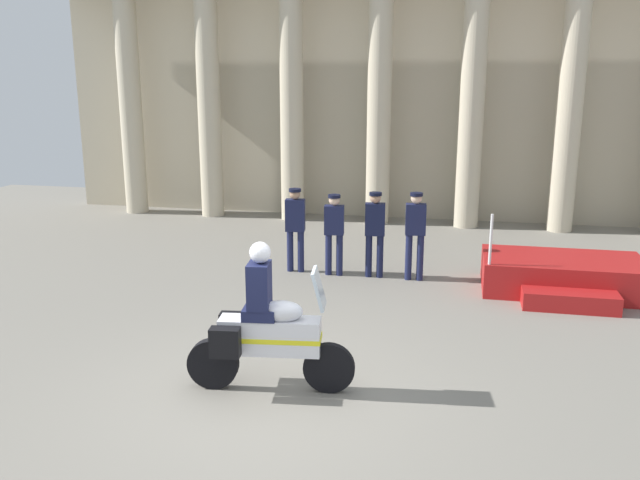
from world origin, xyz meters
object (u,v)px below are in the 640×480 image
(officer_in_row_0, at_px, (295,223))
(officer_in_row_2, at_px, (375,228))
(reviewing_stand, at_px, (563,276))
(motorcycle_with_rider, at_px, (264,330))
(officer_in_row_3, at_px, (415,229))
(officer_in_row_1, at_px, (334,228))

(officer_in_row_0, xyz_separation_m, officer_in_row_2, (1.60, -0.05, -0.00))
(reviewing_stand, relative_size, motorcycle_with_rider, 1.35)
(officer_in_row_3, xyz_separation_m, motorcycle_with_rider, (-1.48, -5.02, -0.21))
(officer_in_row_1, xyz_separation_m, motorcycle_with_rider, (0.10, -5.03, -0.16))
(officer_in_row_1, distance_m, officer_in_row_2, 0.80)
(officer_in_row_0, relative_size, officer_in_row_2, 1.01)
(officer_in_row_0, xyz_separation_m, officer_in_row_1, (0.80, -0.08, -0.04))
(reviewing_stand, height_order, officer_in_row_0, officer_in_row_0)
(reviewing_stand, xyz_separation_m, officer_in_row_3, (-2.69, 0.20, 0.71))
(officer_in_row_0, distance_m, officer_in_row_2, 1.60)
(officer_in_row_0, xyz_separation_m, motorcycle_with_rider, (0.90, -5.11, -0.20))
(officer_in_row_0, height_order, officer_in_row_3, officer_in_row_3)
(motorcycle_with_rider, bearing_deg, officer_in_row_1, 83.93)
(officer_in_row_3, bearing_deg, motorcycle_with_rider, 66.91)
(officer_in_row_3, relative_size, motorcycle_with_rider, 0.82)
(officer_in_row_0, bearing_deg, officer_in_row_3, 171.26)
(officer_in_row_2, bearing_deg, officer_in_row_1, -4.67)
(officer_in_row_0, distance_m, officer_in_row_1, 0.81)
(officer_in_row_1, relative_size, motorcycle_with_rider, 0.77)
(reviewing_stand, xyz_separation_m, officer_in_row_2, (-3.47, 0.23, 0.69))
(reviewing_stand, xyz_separation_m, officer_in_row_1, (-4.26, 0.20, 0.65))
(reviewing_stand, relative_size, officer_in_row_2, 1.68)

